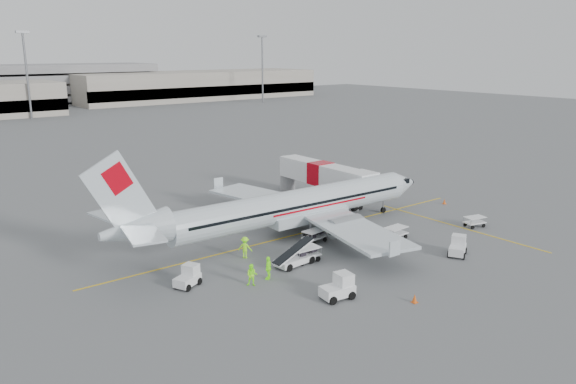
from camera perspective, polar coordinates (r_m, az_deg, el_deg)
name	(u,v)px	position (r m, az deg, el deg)	size (l,w,h in m)	color
ground	(301,233)	(55.14, 1.29, -4.23)	(360.00, 360.00, 0.00)	#56595B
stripe_lead	(301,233)	(55.14, 1.29, -4.23)	(44.00, 0.20, 0.01)	yellow
stripe_cross	(456,226)	(59.87, 16.71, -3.34)	(0.20, 20.00, 0.01)	yellow
terminal_east	(198,85)	(212.56, -9.15, 10.67)	(90.00, 26.00, 10.00)	gray
parking_garage	(59,82)	(208.94, -22.26, 10.30)	(62.00, 24.00, 14.00)	slate
mast_center	(27,76)	(163.06, -24.98, 10.64)	(3.20, 1.20, 22.00)	slate
mast_east	(262,70)	(194.81, -2.61, 12.29)	(3.20, 1.20, 22.00)	slate
aircraft	(297,185)	(53.92, 0.93, 0.76)	(35.57, 27.88, 9.81)	silver
jet_bridge	(321,181)	(67.19, 3.32, 1.12)	(3.21, 17.13, 4.50)	white
belt_loader	(295,251)	(46.83, 0.69, -5.96)	(4.75, 1.78, 2.57)	white
tug_fore	(458,246)	(51.27, 16.85, -5.29)	(2.23, 1.28, 1.72)	white
tug_mid	(337,287)	(41.06, 5.03, -9.55)	(2.40, 1.38, 1.86)	white
tug_aft	(187,276)	(43.60, -10.21, -8.44)	(2.10, 1.21, 1.63)	white
cart_loaded_a	(315,236)	(52.54, 2.72, -4.51)	(2.28, 1.35, 1.19)	white
cart_loaded_b	(306,254)	(47.85, 1.80, -6.35)	(2.44, 1.44, 1.27)	white
cart_empty_a	(395,233)	(54.30, 10.86, -4.12)	(2.30, 1.36, 1.20)	white
cart_empty_b	(475,222)	(60.06, 18.43, -2.89)	(2.07, 1.22, 1.08)	white
cone_nose	(444,201)	(67.97, 15.61, -0.92)	(0.39, 0.39, 0.64)	#E75713
cone_port	(245,209)	(62.54, -4.42, -1.69)	(0.43, 0.43, 0.71)	#E75713
cone_stbd	(415,298)	(41.53, 12.74, -10.48)	(0.40, 0.40, 0.66)	#E75713
crew_a	(307,247)	(48.93, 1.95, -5.65)	(0.60, 0.39, 1.64)	#8AF71A
crew_b	(252,275)	(43.12, -3.69, -8.42)	(0.84, 0.66, 1.74)	#8AF71A
crew_c	(245,247)	(48.65, -4.38, -5.64)	(1.23, 0.71, 1.91)	#8AF71A
crew_d	(268,268)	(44.23, -2.00, -7.71)	(1.10, 0.46, 1.87)	#8AF71A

